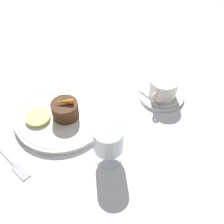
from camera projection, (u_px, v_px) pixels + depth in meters
The scene contains 10 objects.
ground_plane at pixel (83, 116), 0.75m from camera, with size 3.00×3.00×0.00m, color white.
dinner_plate at pixel (62, 115), 0.74m from camera, with size 0.26×0.26×0.01m.
saucer at pixel (161, 95), 0.80m from camera, with size 0.14×0.14×0.01m.
coffee_cup at pixel (163, 88), 0.78m from camera, with size 0.11×0.08×0.06m.
spoon at pixel (154, 101), 0.78m from camera, with size 0.03×0.11×0.00m.
wine_glass at pixel (108, 141), 0.61m from camera, with size 0.07×0.07×0.11m.
fork at pixel (11, 161), 0.65m from camera, with size 0.04×0.18×0.01m.
dessert_cake at pixel (65, 110), 0.72m from camera, with size 0.07×0.07×0.05m.
carrot_garnish at pixel (64, 102), 0.70m from camera, with size 0.04×0.05×0.01m.
pineapple_slice at pixel (38, 117), 0.72m from camera, with size 0.07×0.07×0.01m.
Camera 1 is at (0.36, 0.37, 0.56)m, focal length 42.00 mm.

